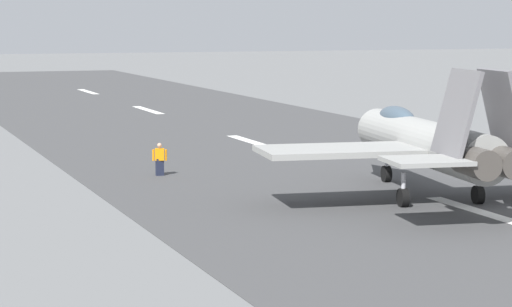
{
  "coord_description": "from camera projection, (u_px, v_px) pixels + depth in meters",
  "views": [
    {
      "loc": [
        -35.07,
        22.5,
        7.42
      ],
      "look_at": [
        4.21,
        7.87,
        2.2
      ],
      "focal_mm": 75.92,
      "sensor_mm": 36.0,
      "label": 1
    }
  ],
  "objects": [
    {
      "name": "fighter_jet",
      "position": [
        425.0,
        141.0,
        44.67
      ],
      "size": [
        16.62,
        14.67,
        5.61
      ],
      "color": "#979794",
      "rests_on": "ground"
    },
    {
      "name": "ground_plane",
      "position": [
        487.0,
        214.0,
        41.32
      ],
      "size": [
        400.0,
        400.0,
        0.0
      ],
      "primitive_type": "plane",
      "color": "slate"
    },
    {
      "name": "runway_strip",
      "position": [
        487.0,
        214.0,
        41.31
      ],
      "size": [
        240.0,
        26.0,
        0.02
      ],
      "color": "#404042",
      "rests_on": "ground"
    },
    {
      "name": "crew_person",
      "position": [
        160.0,
        160.0,
        51.37
      ],
      "size": [
        0.4,
        0.67,
        1.58
      ],
      "color": "#1E2338",
      "rests_on": "ground"
    }
  ]
}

